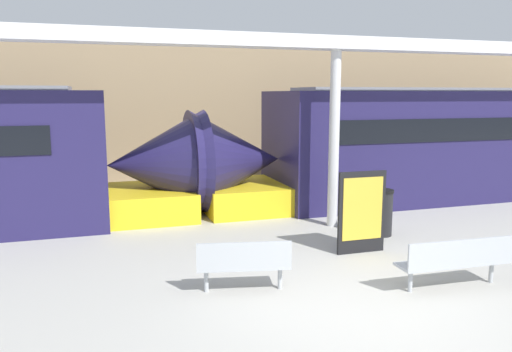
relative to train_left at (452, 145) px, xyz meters
name	(u,v)px	position (x,y,z in m)	size (l,w,h in m)	color
ground_plane	(366,317)	(-6.69, -6.76, -1.52)	(60.00, 60.00, 0.00)	#B2AFA8
station_wall	(205,110)	(-6.69, 3.87, 0.98)	(56.00, 0.20, 5.00)	#9E8460
train_left	(452,145)	(0.00, 0.00, 0.00)	(15.70, 2.93, 3.20)	#231E4C
bench_near	(244,262)	(-8.05, -5.41, -1.04)	(1.49, 0.72, 0.83)	#ADB2B7
bench_far	(456,259)	(-4.86, -6.28, -1.03)	(1.87, 0.51, 0.83)	#ADB2B7
trash_bin	(382,212)	(-4.34, -3.27, -1.01)	(0.47, 0.47, 1.00)	black
poster_board	(362,212)	(-5.36, -4.21, -0.71)	(0.98, 0.07, 1.58)	black
support_column_near	(334,140)	(-5.00, -2.23, 0.48)	(0.24, 0.24, 3.98)	silver
canopy_beam	(336,43)	(-5.00, -2.23, 2.61)	(28.00, 0.60, 0.28)	silver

